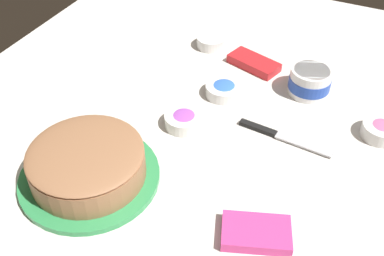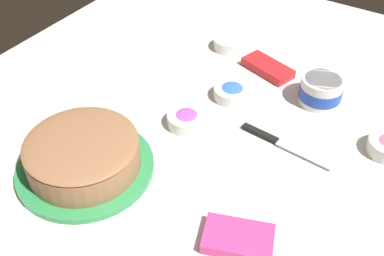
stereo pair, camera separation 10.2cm
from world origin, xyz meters
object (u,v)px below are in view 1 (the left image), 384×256
Objects in this scene: sprinkle_bowl_pink at (381,130)px; sprinkle_bowl_green at (211,42)px; frosted_cake at (87,165)px; candy_box_lower at (254,63)px; frosting_tub at (310,81)px; spreading_knife at (276,135)px; candy_box_upper at (256,233)px; sprinkle_bowl_rainbow at (184,119)px; sprinkle_bowl_blue at (224,89)px.

sprinkle_bowl_pink reaches higher than sprinkle_bowl_green.
sprinkle_bowl_green is at bearing -91.85° from frosted_cake.
candy_box_lower is (-0.18, -0.57, -0.03)m from frosted_cake.
frosted_cake is 2.75× the size of frosting_tub.
frosting_tub reaches higher than sprinkle_bowl_green.
spreading_knife is at bearing 83.61° from frosting_tub.
spreading_knife is at bearing 134.58° from sprinkle_bowl_green.
candy_box_upper is at bearing -178.22° from frosted_cake.
sprinkle_bowl_blue is at bearing -104.67° from sprinkle_bowl_rainbow.
sprinkle_bowl_pink is at bearing 154.16° from frosting_tub.
sprinkle_bowl_rainbow is at bearing 47.50° from frosting_tub.
sprinkle_bowl_blue is at bearing 28.03° from frosting_tub.
sprinkle_bowl_pink reaches higher than sprinkle_bowl_rainbow.
frosting_tub reaches higher than sprinkle_bowl_rainbow.
candy_box_upper is (-0.05, 0.30, 0.01)m from spreading_knife.
sprinkle_bowl_blue reaches higher than sprinkle_bowl_green.
frosting_tub is at bearing -151.97° from sprinkle_bowl_blue.
frosted_cake is at bearing 89.98° from candy_box_lower.
frosted_cake reaches higher than frosting_tub.
frosting_tub reaches higher than sprinkle_bowl_blue.
frosted_cake reaches higher than spreading_knife.
sprinkle_bowl_blue is (-0.15, -0.41, -0.02)m from frosted_cake.
sprinkle_bowl_pink reaches higher than candy_box_lower.
sprinkle_bowl_rainbow is at bearing 103.26° from sprinkle_bowl_green.
frosted_cake reaches higher than sprinkle_bowl_pink.
candy_box_upper reaches higher than spreading_knife.
sprinkle_bowl_rainbow is 1.03× the size of sprinkle_bowl_pink.
frosted_cake is 0.27m from sprinkle_bowl_rainbow.
candy_box_lower is at bearing -22.00° from sprinkle_bowl_pink.
sprinkle_bowl_green is at bearing -76.74° from sprinkle_bowl_rainbow.
sprinkle_bowl_rainbow is at bearing 20.57° from sprinkle_bowl_pink.
sprinkle_bowl_rainbow is (-0.11, -0.25, -0.02)m from frosted_cake.
sprinkle_bowl_rainbow reaches higher than sprinkle_bowl_green.
sprinkle_bowl_green reaches higher than spreading_knife.
frosted_cake reaches higher than sprinkle_bowl_rainbow.
frosting_tub is 0.75× the size of candy_box_lower.
sprinkle_bowl_blue is 0.25m from sprinkle_bowl_green.
sprinkle_bowl_pink reaches higher than candy_box_upper.
sprinkle_bowl_rainbow is 0.33m from candy_box_lower.
spreading_knife is at bearing -136.76° from frosted_cake.
sprinkle_bowl_blue is 0.16m from candy_box_lower.
candy_box_upper is (-0.27, 0.24, -0.01)m from sprinkle_bowl_rainbow.
frosted_cake is 0.70m from sprinkle_bowl_pink.
sprinkle_bowl_rainbow reaches higher than spreading_knife.
candy_box_lower is at bearing -89.70° from candy_box_upper.
sprinkle_bowl_blue is at bearing 97.54° from candy_box_lower.
sprinkle_bowl_pink is at bearing -178.67° from sprinkle_bowl_blue.
frosting_tub is 0.36m from sprinkle_bowl_rainbow.
sprinkle_bowl_blue reaches higher than candy_box_upper.
sprinkle_bowl_blue is 0.41m from sprinkle_bowl_pink.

